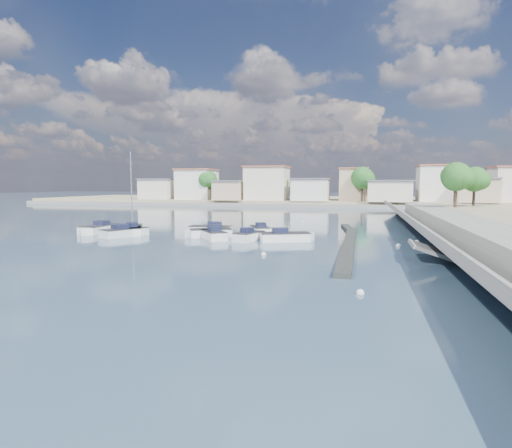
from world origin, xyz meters
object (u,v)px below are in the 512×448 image
(motorboat_e, at_px, (127,233))
(sailboat, at_px, (133,230))
(motorboat_a, at_px, (213,235))
(motorboat_h, at_px, (288,237))
(motorboat_g, at_px, (98,229))
(motorboat_d, at_px, (208,233))
(motorboat_c, at_px, (208,230))
(motorboat_b, at_px, (250,237))
(motorboat_f, at_px, (260,230))

(motorboat_e, bearing_deg, sailboat, 105.75)
(motorboat_a, height_order, motorboat_h, same)
(motorboat_a, distance_m, motorboat_g, 14.22)
(motorboat_d, bearing_deg, motorboat_c, 109.82)
(motorboat_d, xyz_separation_m, motorboat_g, (-13.15, 0.49, 0.00))
(motorboat_h, height_order, sailboat, sailboat)
(motorboat_e, height_order, motorboat_g, same)
(motorboat_b, height_order, sailboat, sailboat)
(motorboat_e, relative_size, motorboat_h, 1.03)
(motorboat_b, relative_size, motorboat_f, 0.96)
(motorboat_d, xyz_separation_m, sailboat, (-9.11, 0.93, 0.04))
(motorboat_f, relative_size, motorboat_h, 0.84)
(motorboat_a, relative_size, motorboat_h, 0.85)
(motorboat_c, distance_m, sailboat, 8.31)
(motorboat_d, bearing_deg, motorboat_f, 40.51)
(motorboat_d, xyz_separation_m, motorboat_f, (4.48, 3.83, 0.00))
(motorboat_d, distance_m, motorboat_e, 8.57)
(motorboat_d, relative_size, motorboat_f, 1.06)
(motorboat_d, height_order, motorboat_e, same)
(motorboat_g, bearing_deg, sailboat, 6.16)
(motorboat_c, bearing_deg, motorboat_e, -149.89)
(motorboat_h, relative_size, sailboat, 0.57)
(motorboat_e, relative_size, motorboat_f, 1.22)
(motorboat_c, bearing_deg, sailboat, -166.69)
(motorboat_c, distance_m, motorboat_e, 8.57)
(motorboat_f, bearing_deg, motorboat_c, -169.85)
(motorboat_a, height_order, motorboat_g, same)
(motorboat_g, height_order, sailboat, sailboat)
(motorboat_a, bearing_deg, motorboat_d, 124.53)
(motorboat_e, bearing_deg, motorboat_h, 0.24)
(motorboat_d, height_order, sailboat, sailboat)
(motorboat_b, relative_size, motorboat_c, 0.82)
(sailboat, bearing_deg, motorboat_b, -10.43)
(motorboat_b, distance_m, motorboat_f, 5.48)
(sailboat, bearing_deg, motorboat_c, 13.31)
(motorboat_h, distance_m, sailboat, 17.70)
(motorboat_e, bearing_deg, motorboat_c, 30.11)
(motorboat_f, bearing_deg, motorboat_g, -169.29)
(motorboat_c, height_order, motorboat_f, same)
(motorboat_e, xyz_separation_m, motorboat_h, (16.87, 0.07, 0.00))
(motorboat_a, distance_m, motorboat_d, 1.68)
(sailboat, bearing_deg, motorboat_f, 12.04)
(motorboat_g, distance_m, motorboat_h, 21.66)
(motorboat_e, bearing_deg, motorboat_d, 9.80)
(motorboat_b, bearing_deg, motorboat_c, 142.68)
(motorboat_a, xyz_separation_m, motorboat_d, (-0.95, 1.38, -0.00))
(motorboat_e, xyz_separation_m, motorboat_g, (-4.71, 1.95, 0.00))
(motorboat_a, bearing_deg, motorboat_e, -179.53)
(motorboat_h, bearing_deg, motorboat_d, 170.66)
(motorboat_c, distance_m, motorboat_f, 5.59)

